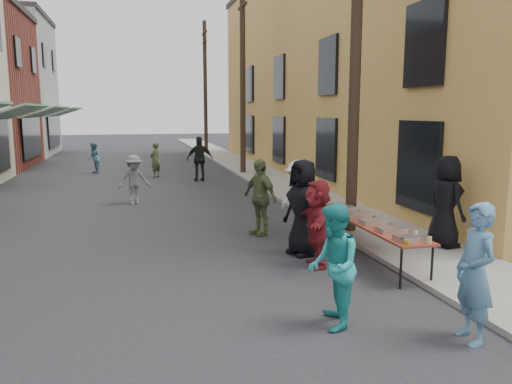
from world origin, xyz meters
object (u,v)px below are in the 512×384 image
guest_front_c (333,266)px  utility_pole_mid (243,77)px  catering_tray_sausage (410,238)px  guest_front_a (303,208)px  server (446,201)px  serving_table (366,222)px  utility_pole_near (356,41)px  utility_pole_far (205,88)px

guest_front_c → utility_pole_mid: bearing=-172.1°
utility_pole_mid → catering_tray_sausage: utility_pole_mid is taller
utility_pole_mid → guest_front_a: utility_pole_mid is taller
utility_pole_mid → server: size_ratio=4.67×
utility_pole_mid → catering_tray_sausage: 15.92m
serving_table → guest_front_a: 1.31m
utility_pole_near → server: (1.30, -1.84, -3.44)m
utility_pole_near → guest_front_a: utility_pole_near is taller
utility_pole_far → guest_front_a: size_ratio=4.56×
utility_pole_far → serving_table: (-0.50, -25.83, -3.79)m
serving_table → utility_pole_near: bearing=74.7°
utility_pole_mid → serving_table: bearing=-92.1°
guest_front_a → server: (3.01, -0.45, 0.08)m
utility_pole_mid → serving_table: size_ratio=2.25×
serving_table → guest_front_c: 3.57m
server → guest_front_a: bearing=79.5°
catering_tray_sausage → guest_front_c: guest_front_c is taller
utility_pole_mid → guest_front_c: 17.37m
utility_pole_near → utility_pole_mid: 12.00m
guest_front_a → guest_front_c: (-0.76, -3.42, -0.13)m
catering_tray_sausage → utility_pole_far: bearing=89.0°
utility_pole_near → server: bearing=-54.8°
utility_pole_mid → guest_front_c: (-2.46, -16.81, -3.64)m
guest_front_c → server: (3.76, 2.97, 0.21)m
utility_pole_mid → server: (1.30, -13.84, -3.44)m
server → catering_tray_sausage: bearing=130.3°
catering_tray_sausage → server: size_ratio=0.26×
guest_front_c → server: server is taller
utility_pole_near → serving_table: utility_pole_near is taller
catering_tray_sausage → guest_front_a: (-1.21, 2.08, 0.20)m
catering_tray_sausage → utility_pole_near: bearing=81.8°
catering_tray_sausage → guest_front_a: size_ratio=0.25×
utility_pole_near → serving_table: bearing=-105.3°
utility_pole_far → guest_front_c: 29.14m
utility_pole_mid → utility_pole_far: (0.00, 12.00, 0.00)m
serving_table → server: (1.80, -0.01, 0.35)m
serving_table → guest_front_a: bearing=160.2°
utility_pole_mid → utility_pole_far: same height
utility_pole_near → server: 4.11m
serving_table → catering_tray_sausage: catering_tray_sausage is taller
guest_front_a → utility_pole_mid: bearing=155.3°
utility_pole_near → catering_tray_sausage: utility_pole_near is taller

